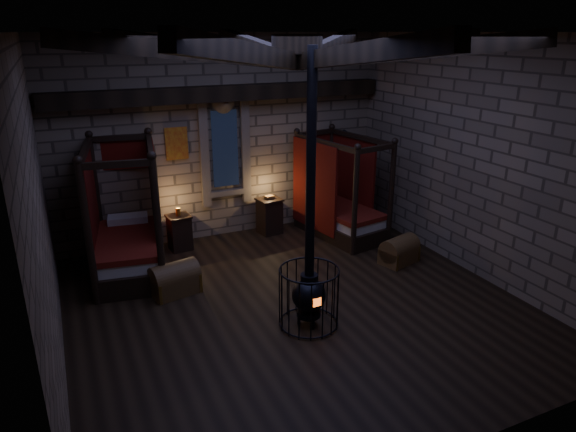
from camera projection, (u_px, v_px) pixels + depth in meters
name	position (u px, v px, depth m)	size (l,w,h in m)	color
room	(294.00, 67.00, 7.19)	(7.02, 7.02, 4.29)	black
bed_left	(129.00, 241.00, 9.42)	(1.52, 2.41, 2.36)	black
bed_right	(338.00, 211.00, 11.17)	(1.41, 2.20, 2.14)	black
trunk_left	(175.00, 280.00, 8.67)	(0.86, 0.64, 0.57)	brown
trunk_right	(399.00, 251.00, 9.84)	(0.83, 0.65, 0.53)	brown
nightstand_left	(180.00, 232.00, 10.40)	(0.49, 0.48, 0.89)	black
nightstand_right	(270.00, 216.00, 11.25)	(0.55, 0.53, 0.86)	black
stove	(309.00, 290.00, 7.62)	(0.91, 0.91, 4.05)	black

